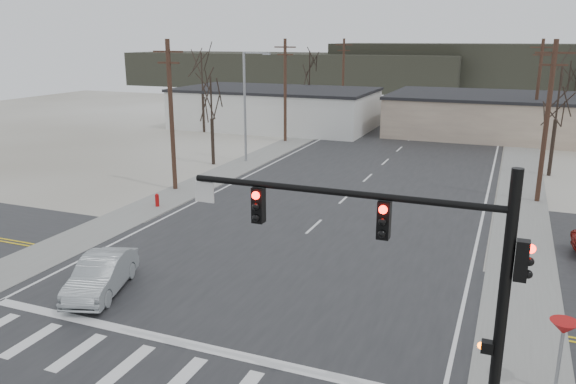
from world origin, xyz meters
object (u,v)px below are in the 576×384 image
(traffic_signal_mast, at_px, (425,260))
(car_far_a, at_px, (484,128))
(fire_hydrant, at_px, (157,200))
(car_far_b, at_px, (393,111))
(sedan_crossing, at_px, (101,275))

(traffic_signal_mast, xyz_separation_m, car_far_a, (-1.14, 50.01, -3.95))
(fire_hydrant, xyz_separation_m, car_far_b, (4.99, 45.98, 0.38))
(traffic_signal_mast, bearing_deg, fire_hydrant, 141.87)
(fire_hydrant, height_order, car_far_b, car_far_b)
(traffic_signal_mast, xyz_separation_m, car_far_b, (-13.10, 60.18, -3.84))
(fire_hydrant, bearing_deg, car_far_a, 64.67)
(fire_hydrant, bearing_deg, sedan_crossing, -65.83)
(fire_hydrant, relative_size, sedan_crossing, 0.19)
(sedan_crossing, distance_m, car_far_a, 48.33)
(traffic_signal_mast, bearing_deg, car_far_a, 91.31)
(sedan_crossing, bearing_deg, car_far_a, 57.67)
(fire_hydrant, bearing_deg, traffic_signal_mast, -38.13)
(traffic_signal_mast, height_order, car_far_b, traffic_signal_mast)
(traffic_signal_mast, xyz_separation_m, fire_hydrant, (-18.09, 14.20, -4.22))
(traffic_signal_mast, relative_size, car_far_b, 1.94)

